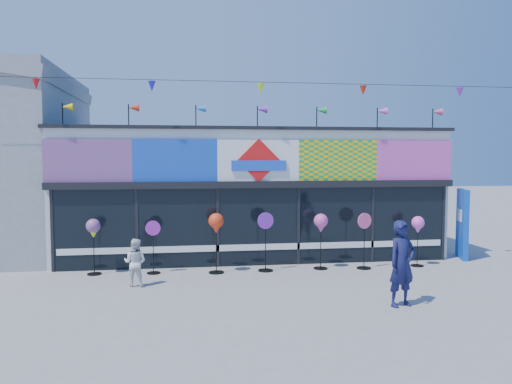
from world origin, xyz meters
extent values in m
plane|color=gray|center=(0.00, 0.00, 0.00)|extent=(80.00, 80.00, 0.00)
cube|color=white|center=(0.00, 6.00, 2.00)|extent=(12.00, 5.00, 4.00)
cube|color=black|center=(0.00, 3.44, 1.15)|extent=(11.60, 0.12, 2.30)
cube|color=black|center=(0.00, 3.40, 2.40)|extent=(12.00, 0.30, 0.20)
cube|color=white|center=(0.00, 3.41, 0.55)|extent=(11.40, 0.10, 0.18)
cube|color=black|center=(0.00, 6.00, 4.05)|extent=(12.20, 5.20, 0.10)
cube|color=black|center=(-5.80, 3.43, 1.15)|extent=(0.08, 0.14, 2.30)
cube|color=black|center=(-3.50, 3.43, 1.15)|extent=(0.08, 0.14, 2.30)
cube|color=black|center=(-1.20, 3.43, 1.15)|extent=(0.08, 0.14, 2.30)
cube|color=black|center=(1.20, 3.43, 1.15)|extent=(0.08, 0.14, 2.30)
cube|color=black|center=(3.50, 3.43, 1.15)|extent=(0.08, 0.14, 2.30)
cube|color=black|center=(5.80, 3.43, 1.15)|extent=(0.08, 0.14, 2.30)
cube|color=red|center=(-4.80, 3.42, 3.10)|extent=(2.40, 0.08, 1.20)
cube|color=blue|center=(-2.40, 3.42, 3.10)|extent=(2.40, 0.08, 1.20)
cube|color=white|center=(0.00, 3.42, 3.10)|extent=(2.40, 0.08, 1.20)
cube|color=yellow|center=(2.40, 3.42, 3.10)|extent=(2.40, 0.08, 1.20)
cube|color=#DF4AB3|center=(4.80, 3.42, 3.10)|extent=(2.40, 0.08, 1.20)
cube|color=red|center=(0.00, 3.36, 3.10)|extent=(1.27, 0.06, 1.27)
cube|color=blue|center=(0.00, 3.34, 2.95)|extent=(1.60, 0.05, 0.30)
cube|color=#192BD7|center=(-3.92, 3.48, 0.95)|extent=(0.78, 0.03, 0.78)
cube|color=red|center=(-2.35, 3.48, 1.24)|extent=(0.92, 0.03, 0.92)
cube|color=green|center=(-0.78, 3.48, 1.48)|extent=(0.78, 0.03, 0.78)
cube|color=#D74782|center=(0.78, 3.48, 0.97)|extent=(0.92, 0.03, 0.92)
cube|color=#1D1BED|center=(2.35, 3.48, 1.35)|extent=(0.78, 0.03, 0.78)
cube|color=#E24BA9|center=(3.92, 3.48, 1.50)|extent=(0.92, 0.03, 0.92)
cylinder|color=black|center=(-5.50, 3.65, 4.35)|extent=(0.03, 0.03, 0.70)
cone|color=yellow|center=(-5.36, 3.65, 4.60)|extent=(0.30, 0.22, 0.22)
cylinder|color=black|center=(-3.70, 3.65, 4.35)|extent=(0.03, 0.03, 0.70)
cone|color=red|center=(-3.56, 3.65, 4.60)|extent=(0.30, 0.22, 0.22)
cylinder|color=black|center=(-1.80, 3.65, 4.35)|extent=(0.03, 0.03, 0.70)
cone|color=blue|center=(-1.66, 3.65, 4.60)|extent=(0.30, 0.22, 0.22)
cylinder|color=black|center=(0.00, 3.65, 4.35)|extent=(0.03, 0.03, 0.70)
cone|color=purple|center=(0.14, 3.65, 4.60)|extent=(0.30, 0.22, 0.22)
cylinder|color=black|center=(1.80, 3.65, 4.35)|extent=(0.03, 0.03, 0.70)
cone|color=green|center=(1.94, 3.65, 4.60)|extent=(0.30, 0.22, 0.22)
cylinder|color=black|center=(3.70, 3.65, 4.35)|extent=(0.03, 0.03, 0.70)
cone|color=#F250DB|center=(3.84, 3.65, 4.60)|extent=(0.30, 0.22, 0.22)
cylinder|color=black|center=(5.50, 3.65, 4.35)|extent=(0.03, 0.03, 0.70)
cone|color=#DE4A74|center=(5.64, 3.65, 4.60)|extent=(0.30, 0.22, 0.22)
cylinder|color=black|center=(0.00, 3.00, 5.30)|extent=(16.00, 0.01, 0.01)
cone|color=red|center=(-6.00, 3.00, 5.12)|extent=(0.20, 0.20, 0.28)
cone|color=#1F1AE2|center=(-3.00, 3.00, 5.12)|extent=(0.20, 0.20, 0.28)
cone|color=#D0FE15|center=(0.00, 3.00, 5.12)|extent=(0.20, 0.20, 0.28)
cone|color=red|center=(3.00, 3.00, 5.12)|extent=(0.20, 0.20, 0.28)
cone|color=purple|center=(6.00, 3.00, 5.12)|extent=(0.20, 0.20, 0.28)
cube|color=blue|center=(6.54, 3.57, 1.09)|extent=(0.50, 1.09, 2.19)
cube|color=white|center=(6.46, 3.57, 1.37)|extent=(0.20, 0.48, 0.38)
cylinder|color=black|center=(-4.61, 2.90, 0.01)|extent=(0.39, 0.39, 0.03)
cylinder|color=black|center=(-4.61, 2.90, 0.66)|extent=(0.02, 0.02, 1.26)
sphere|color=#DAFF15|center=(-4.61, 2.90, 1.34)|extent=(0.39, 0.39, 0.39)
cone|color=#DAFF15|center=(-4.61, 2.90, 1.10)|extent=(0.19, 0.19, 0.17)
cylinder|color=black|center=(-3.01, 2.79, 0.01)|extent=(0.37, 0.37, 0.03)
cylinder|color=black|center=(-3.01, 2.79, 0.63)|extent=(0.02, 0.02, 1.21)
cylinder|color=purple|center=(-3.01, 2.79, 1.26)|extent=(0.41, 0.05, 0.41)
cylinder|color=black|center=(-1.30, 2.61, 0.02)|extent=(0.42, 0.42, 0.03)
cylinder|color=black|center=(-1.30, 2.61, 0.72)|extent=(0.03, 0.03, 1.37)
sphere|color=red|center=(-1.30, 2.61, 1.45)|extent=(0.42, 0.42, 0.42)
cone|color=red|center=(-1.30, 2.61, 1.19)|extent=(0.21, 0.21, 0.19)
cylinder|color=black|center=(0.09, 2.65, 0.02)|extent=(0.42, 0.42, 0.03)
cylinder|color=black|center=(0.09, 2.65, 0.72)|extent=(0.03, 0.03, 1.37)
cylinder|color=purple|center=(0.09, 2.65, 1.43)|extent=(0.46, 0.14, 0.46)
cylinder|color=black|center=(1.69, 2.70, 0.02)|extent=(0.40, 0.40, 0.03)
cylinder|color=black|center=(1.69, 2.70, 0.69)|extent=(0.02, 0.02, 1.31)
sphere|color=#D747A6|center=(1.69, 2.70, 1.39)|extent=(0.40, 0.40, 0.40)
cone|color=#D747A6|center=(1.69, 2.70, 1.14)|extent=(0.20, 0.20, 0.18)
cylinder|color=black|center=(2.94, 2.55, 0.02)|extent=(0.41, 0.41, 0.03)
cylinder|color=black|center=(2.94, 2.55, 0.70)|extent=(0.02, 0.02, 1.33)
cylinder|color=#ED4F8D|center=(2.94, 2.55, 1.38)|extent=(0.44, 0.17, 0.45)
cylinder|color=black|center=(4.60, 2.65, 0.01)|extent=(0.37, 0.37, 0.03)
cylinder|color=black|center=(4.60, 2.65, 0.64)|extent=(0.02, 0.02, 1.22)
sphere|color=#EF4FCE|center=(4.60, 2.65, 1.29)|extent=(0.37, 0.37, 0.37)
cone|color=#EF4FCE|center=(4.60, 2.65, 1.06)|extent=(0.19, 0.19, 0.17)
imported|color=#161845|center=(2.45, -1.02, 0.92)|extent=(0.78, 0.63, 1.85)
imported|color=white|center=(-3.38, 1.51, 0.59)|extent=(0.64, 0.47, 1.19)
camera|label=1|loc=(-2.13, -10.99, 3.20)|focal=35.00mm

